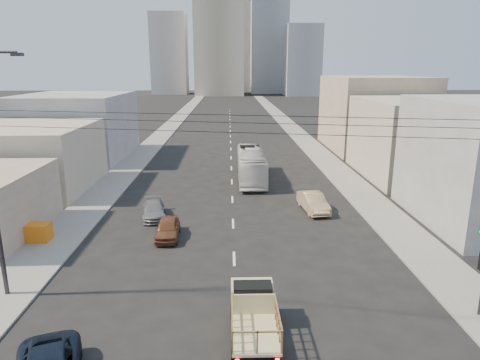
{
  "coord_description": "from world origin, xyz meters",
  "views": [
    {
      "loc": [
        -0.27,
        -15.7,
        11.12
      ],
      "look_at": [
        0.5,
        13.35,
        3.5
      ],
      "focal_mm": 32.0,
      "sensor_mm": 36.0,
      "label": 1
    }
  ],
  "objects_px": {
    "sedan_grey": "(154,210)",
    "crate_stack": "(36,232)",
    "city_bus": "(251,165)",
    "sedan_brown": "(168,228)",
    "flatbed_pickup": "(254,311)",
    "sedan_tan": "(313,202)"
  },
  "relations": [
    {
      "from": "sedan_brown",
      "to": "city_bus",
      "type": "bearing_deg",
      "value": 65.07
    },
    {
      "from": "flatbed_pickup",
      "to": "sedan_tan",
      "type": "xyz_separation_m",
      "value": [
        5.72,
        16.32,
        -0.37
      ]
    },
    {
      "from": "flatbed_pickup",
      "to": "city_bus",
      "type": "height_order",
      "value": "city_bus"
    },
    {
      "from": "sedan_brown",
      "to": "sedan_grey",
      "type": "distance_m",
      "value": 4.4
    },
    {
      "from": "crate_stack",
      "to": "flatbed_pickup",
      "type": "bearing_deg",
      "value": -37.34
    },
    {
      "from": "flatbed_pickup",
      "to": "sedan_tan",
      "type": "bearing_deg",
      "value": 70.69
    },
    {
      "from": "sedan_grey",
      "to": "sedan_brown",
      "type": "bearing_deg",
      "value": -77.65
    },
    {
      "from": "city_bus",
      "to": "sedan_tan",
      "type": "bearing_deg",
      "value": -65.7
    },
    {
      "from": "sedan_grey",
      "to": "city_bus",
      "type": "bearing_deg",
      "value": 45.16
    },
    {
      "from": "sedan_tan",
      "to": "crate_stack",
      "type": "xyz_separation_m",
      "value": [
        -19.46,
        -5.84,
        -0.04
      ]
    },
    {
      "from": "sedan_brown",
      "to": "sedan_tan",
      "type": "xyz_separation_m",
      "value": [
        10.9,
        5.3,
        0.08
      ]
    },
    {
      "from": "sedan_brown",
      "to": "sedan_grey",
      "type": "bearing_deg",
      "value": 109.44
    },
    {
      "from": "sedan_grey",
      "to": "crate_stack",
      "type": "distance_m",
      "value": 8.34
    },
    {
      "from": "flatbed_pickup",
      "to": "crate_stack",
      "type": "height_order",
      "value": "flatbed_pickup"
    },
    {
      "from": "sedan_grey",
      "to": "crate_stack",
      "type": "bearing_deg",
      "value": -155.61
    },
    {
      "from": "sedan_grey",
      "to": "crate_stack",
      "type": "xyz_separation_m",
      "value": [
        -6.94,
        -4.62,
        0.09
      ]
    },
    {
      "from": "sedan_brown",
      "to": "sedan_grey",
      "type": "xyz_separation_m",
      "value": [
        -1.62,
        4.09,
        -0.05
      ]
    },
    {
      "from": "sedan_tan",
      "to": "sedan_grey",
      "type": "relative_size",
      "value": 1.08
    },
    {
      "from": "sedan_tan",
      "to": "flatbed_pickup",
      "type": "bearing_deg",
      "value": -116.66
    },
    {
      "from": "sedan_grey",
      "to": "flatbed_pickup",
      "type": "bearing_deg",
      "value": -75.06
    },
    {
      "from": "city_bus",
      "to": "sedan_grey",
      "type": "xyz_separation_m",
      "value": [
        -8.05,
        -11.27,
        -0.95
      ]
    },
    {
      "from": "sedan_tan",
      "to": "sedan_grey",
      "type": "distance_m",
      "value": 12.58
    }
  ]
}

